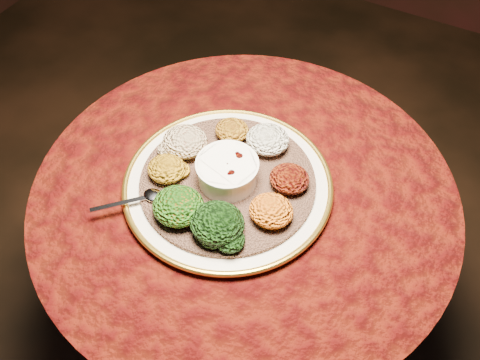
% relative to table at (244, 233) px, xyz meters
% --- Properties ---
extents(table, '(0.96, 0.96, 0.73)m').
position_rel_table_xyz_m(table, '(0.00, 0.00, 0.00)').
color(table, black).
rests_on(table, ground).
extents(platter, '(0.60, 0.60, 0.02)m').
position_rel_table_xyz_m(platter, '(-0.03, -0.01, 0.19)').
color(platter, silver).
rests_on(platter, table).
extents(injera, '(0.40, 0.40, 0.01)m').
position_rel_table_xyz_m(injera, '(-0.03, -0.01, 0.20)').
color(injera, brown).
rests_on(injera, platter).
extents(stew_bowl, '(0.14, 0.14, 0.06)m').
position_rel_table_xyz_m(stew_bowl, '(-0.03, -0.01, 0.24)').
color(stew_bowl, white).
rests_on(stew_bowl, injera).
extents(spoon, '(0.12, 0.12, 0.01)m').
position_rel_table_xyz_m(spoon, '(-0.16, -0.14, 0.21)').
color(spoon, silver).
rests_on(spoon, injera).
extents(portion_ayib, '(0.10, 0.10, 0.05)m').
position_rel_table_xyz_m(portion_ayib, '(-0.00, 0.12, 0.23)').
color(portion_ayib, white).
rests_on(portion_ayib, injera).
extents(portion_kitfo, '(0.09, 0.08, 0.04)m').
position_rel_table_xyz_m(portion_kitfo, '(0.09, 0.04, 0.23)').
color(portion_kitfo, black).
rests_on(portion_kitfo, injera).
extents(portion_tikil, '(0.09, 0.09, 0.04)m').
position_rel_table_xyz_m(portion_tikil, '(0.09, -0.06, 0.23)').
color(portion_tikil, '#AF7B0E').
rests_on(portion_tikil, injera).
extents(portion_gomen, '(0.11, 0.11, 0.05)m').
position_rel_table_xyz_m(portion_gomen, '(0.01, -0.14, 0.24)').
color(portion_gomen, black).
rests_on(portion_gomen, injera).
extents(portion_mixveg, '(0.11, 0.10, 0.05)m').
position_rel_table_xyz_m(portion_mixveg, '(-0.08, -0.14, 0.23)').
color(portion_mixveg, '#B0460B').
rests_on(portion_mixveg, injera).
extents(portion_kik, '(0.09, 0.08, 0.04)m').
position_rel_table_xyz_m(portion_kik, '(-0.16, -0.06, 0.23)').
color(portion_kik, '#C08810').
rests_on(portion_kik, injera).
extents(portion_timatim, '(0.11, 0.10, 0.05)m').
position_rel_table_xyz_m(portion_timatim, '(-0.16, 0.02, 0.23)').
color(portion_timatim, maroon).
rests_on(portion_timatim, injera).
extents(portion_shiro, '(0.08, 0.08, 0.04)m').
position_rel_table_xyz_m(portion_shiro, '(-0.09, 0.11, 0.23)').
color(portion_shiro, '#976612').
rests_on(portion_shiro, injera).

